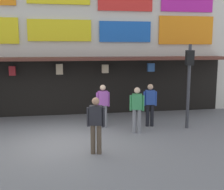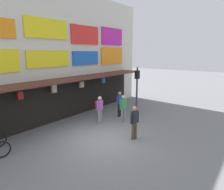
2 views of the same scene
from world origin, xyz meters
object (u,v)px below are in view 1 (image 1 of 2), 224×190
(traffic_light_far, at_px, (189,73))
(pedestrian_in_white, at_px, (103,103))
(pedestrian_in_purple, at_px, (96,122))
(pedestrian_in_green, at_px, (150,103))
(pedestrian_in_red, at_px, (137,107))

(traffic_light_far, bearing_deg, pedestrian_in_white, 169.18)
(traffic_light_far, bearing_deg, pedestrian_in_purple, -150.47)
(pedestrian_in_green, height_order, pedestrian_in_purple, same)
(pedestrian_in_purple, bearing_deg, pedestrian_in_green, 47.07)
(pedestrian_in_white, xyz_separation_m, pedestrian_in_green, (1.85, -0.14, -0.04))
(pedestrian_in_purple, bearing_deg, traffic_light_far, 29.53)
(traffic_light_far, xyz_separation_m, pedestrian_in_red, (-2.08, -0.32, -1.19))
(pedestrian_in_white, bearing_deg, traffic_light_far, -10.82)
(traffic_light_far, distance_m, pedestrian_in_purple, 4.51)
(pedestrian_in_red, distance_m, pedestrian_in_purple, 2.49)
(traffic_light_far, xyz_separation_m, pedestrian_in_white, (-3.20, 0.61, -1.16))
(traffic_light_far, relative_size, pedestrian_in_red, 1.90)
(traffic_light_far, height_order, pedestrian_in_white, traffic_light_far)
(pedestrian_in_white, height_order, pedestrian_in_green, same)
(pedestrian_in_red, relative_size, pedestrian_in_purple, 1.00)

